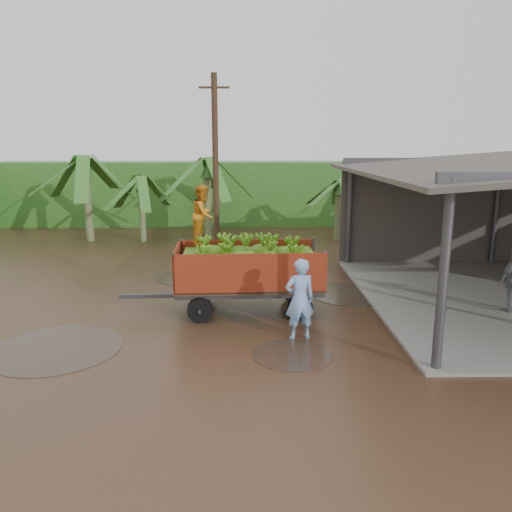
{
  "coord_description": "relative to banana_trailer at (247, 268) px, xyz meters",
  "views": [
    {
      "loc": [
        1.38,
        -13.26,
        4.65
      ],
      "look_at": [
        1.62,
        0.69,
        1.48
      ],
      "focal_mm": 35.0,
      "sensor_mm": 36.0,
      "label": 1
    }
  ],
  "objects": [
    {
      "name": "ground",
      "position": [
        -1.37,
        -0.21,
        -1.25
      ],
      "size": [
        100.0,
        100.0,
        0.0
      ],
      "primitive_type": "plane",
      "color": "black",
      "rests_on": "ground"
    },
    {
      "name": "banana_plants",
      "position": [
        -7.07,
        6.23,
        0.64
      ],
      "size": [
        25.22,
        20.95,
        4.41
      ],
      "color": "#2D661E",
      "rests_on": "ground"
    },
    {
      "name": "banana_trailer",
      "position": [
        0.0,
        0.0,
        0.0
      ],
      "size": [
        5.65,
        2.12,
        3.53
      ],
      "rotation": [
        0.0,
        0.0,
        0.04
      ],
      "color": "red",
      "rests_on": "ground"
    },
    {
      "name": "utility_pole",
      "position": [
        -1.25,
        6.86,
        2.46
      ],
      "size": [
        1.2,
        0.24,
        7.31
      ],
      "color": "#47301E",
      "rests_on": "ground"
    },
    {
      "name": "man_blue",
      "position": [
        1.26,
        -2.09,
        -0.25
      ],
      "size": [
        0.82,
        0.63,
        2.0
      ],
      "primitive_type": "imported",
      "rotation": [
        0.0,
        0.0,
        3.37
      ],
      "color": "#7FACE8",
      "rests_on": "ground"
    },
    {
      "name": "hedge_north",
      "position": [
        -3.37,
        15.79,
        0.55
      ],
      "size": [
        22.0,
        3.0,
        3.6
      ],
      "primitive_type": "cube",
      "color": "#2D661E",
      "rests_on": "ground"
    }
  ]
}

